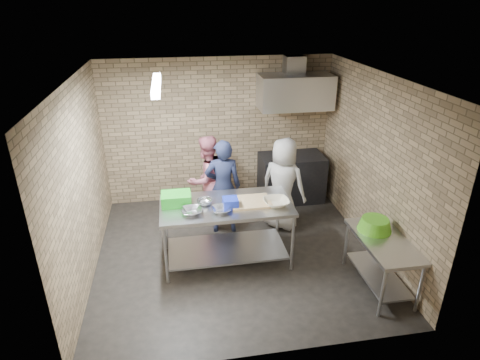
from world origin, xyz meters
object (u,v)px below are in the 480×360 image
object	(u,v)px
stove	(291,178)
woman_white	(283,184)
man_navy	(223,187)
bottle_red	(295,93)
blue_tub	(230,203)
green_basin	(375,224)
woman_pink	(207,179)
side_counter	(380,263)
prep_table	(227,232)
green_crate	(176,199)
bottle_green	(316,93)

from	to	relation	value
stove	woman_white	distance (m)	1.12
man_navy	bottle_red	bearing A→B (deg)	-137.46
blue_tub	man_navy	size ratio (longest dim) A/B	0.13
green_basin	bottle_red	distance (m)	3.01
green_basin	woman_pink	size ratio (longest dim) A/B	0.30
side_counter	blue_tub	bearing A→B (deg)	155.55
bottle_red	prep_table	bearing A→B (deg)	-127.63
green_crate	bottle_green	bearing A→B (deg)	35.58
man_navy	woman_white	bearing A→B (deg)	-177.38
stove	green_basin	xyz separation A→B (m)	(0.43, -2.50, 0.38)
green_crate	blue_tub	bearing A→B (deg)	-16.35
prep_table	woman_pink	bearing A→B (deg)	97.56
green_crate	bottle_red	xyz separation A→B (m)	(2.26, 1.90, 1.01)
blue_tub	woman_white	xyz separation A→B (m)	(1.02, 0.91, -0.21)
stove	woman_pink	xyz separation A→B (m)	(-1.67, -0.54, 0.33)
bottle_green	green_basin	bearing A→B (deg)	-90.42
green_crate	green_basin	distance (m)	2.78
green_crate	woman_pink	world-z (taller)	woman_pink
prep_table	green_basin	bearing A→B (deg)	-20.32
prep_table	blue_tub	distance (m)	0.55
prep_table	woman_white	size ratio (longest dim) A/B	1.18
green_crate	woman_white	bearing A→B (deg)	21.29
stove	woman_white	size ratio (longest dim) A/B	0.75
bottle_green	woman_white	world-z (taller)	bottle_green
prep_table	stove	world-z (taller)	prep_table
green_crate	blue_tub	xyz separation A→B (m)	(0.75, -0.22, -0.02)
woman_pink	woman_white	size ratio (longest dim) A/B	0.98
bottle_red	woman_pink	world-z (taller)	bottle_red
stove	bottle_green	distance (m)	1.65
side_counter	bottle_green	bearing A→B (deg)	90.00
bottle_red	woman_pink	xyz separation A→B (m)	(-1.72, -0.78, -1.25)
green_crate	man_navy	xyz separation A→B (m)	(0.76, 0.72, -0.21)
blue_tub	man_navy	world-z (taller)	man_navy
woman_white	prep_table	bearing A→B (deg)	76.03
prep_table	blue_tub	size ratio (longest dim) A/B	9.00
bottle_green	bottle_red	bearing A→B (deg)	180.00
man_navy	woman_white	size ratio (longest dim) A/B	1.02
stove	green_basin	world-z (taller)	green_basin
blue_tub	bottle_green	bearing A→B (deg)	48.03
prep_table	green_basin	xyz separation A→B (m)	(1.94, -0.72, 0.36)
prep_table	woman_white	world-z (taller)	woman_white
prep_table	green_crate	bearing A→B (deg)	170.27
woman_white	woman_pink	bearing A→B (deg)	19.42
man_navy	blue_tub	bearing A→B (deg)	93.25
side_counter	man_navy	size ratio (longest dim) A/B	0.74
side_counter	stove	distance (m)	2.79
bottle_green	man_navy	distance (m)	2.54
prep_table	stove	xyz separation A→B (m)	(1.51, 1.78, -0.02)
side_counter	bottle_red	distance (m)	3.44
green_basin	woman_pink	distance (m)	2.88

